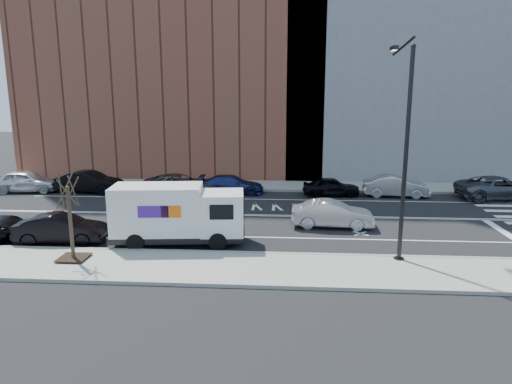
# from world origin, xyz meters

# --- Properties ---
(ground) EXTENTS (120.00, 120.00, 0.00)m
(ground) POSITION_xyz_m (0.00, 0.00, 0.00)
(ground) COLOR black
(ground) RESTS_ON ground
(sidewalk_near) EXTENTS (44.00, 3.60, 0.15)m
(sidewalk_near) POSITION_xyz_m (0.00, -8.80, 0.07)
(sidewalk_near) COLOR gray
(sidewalk_near) RESTS_ON ground
(sidewalk_far) EXTENTS (44.00, 3.60, 0.15)m
(sidewalk_far) POSITION_xyz_m (0.00, 8.80, 0.07)
(sidewalk_far) COLOR gray
(sidewalk_far) RESTS_ON ground
(curb_near) EXTENTS (44.00, 0.25, 0.17)m
(curb_near) POSITION_xyz_m (0.00, -7.00, 0.08)
(curb_near) COLOR gray
(curb_near) RESTS_ON ground
(curb_far) EXTENTS (44.00, 0.25, 0.17)m
(curb_far) POSITION_xyz_m (0.00, 7.00, 0.08)
(curb_far) COLOR gray
(curb_far) RESTS_ON ground
(road_markings) EXTENTS (40.00, 8.60, 0.01)m
(road_markings) POSITION_xyz_m (0.00, 0.00, 0.00)
(road_markings) COLOR white
(road_markings) RESTS_ON ground
(bldg_brick) EXTENTS (26.00, 10.00, 22.00)m
(bldg_brick) POSITION_xyz_m (-8.00, 15.60, 11.00)
(bldg_brick) COLOR brown
(bldg_brick) RESTS_ON ground
(bldg_concrete) EXTENTS (20.00, 10.00, 26.00)m
(bldg_concrete) POSITION_xyz_m (12.00, 15.60, 13.00)
(bldg_concrete) COLOR slate
(bldg_concrete) RESTS_ON ground
(streetlight) EXTENTS (0.44, 4.02, 9.34)m
(streetlight) POSITION_xyz_m (7.00, -6.91, 5.08)
(streetlight) COLOR black
(streetlight) RESTS_ON ground
(street_tree) EXTENTS (1.20, 1.20, 3.75)m
(street_tree) POSITION_xyz_m (-7.00, -8.40, 1.45)
(street_tree) COLOR black
(street_tree) RESTS_ON ground
(fedex_van) EXTENTS (6.51, 2.80, 2.89)m
(fedex_van) POSITION_xyz_m (-3.10, -5.60, 1.52)
(fedex_van) COLOR black
(fedex_van) RESTS_ON ground
(far_parked_a) EXTENTS (4.99, 2.52, 1.63)m
(far_parked_a) POSITION_xyz_m (-17.19, 5.53, 0.81)
(far_parked_a) COLOR silver
(far_parked_a) RESTS_ON ground
(far_parked_b) EXTENTS (4.97, 2.17, 1.59)m
(far_parked_b) POSITION_xyz_m (-12.38, 5.63, 0.80)
(far_parked_b) COLOR black
(far_parked_b) RESTS_ON ground
(far_parked_c) EXTENTS (5.69, 3.16, 1.50)m
(far_parked_c) POSITION_xyz_m (-5.60, 5.38, 0.75)
(far_parked_c) COLOR #52555A
(far_parked_c) RESTS_ON ground
(far_parked_d) EXTENTS (4.74, 2.08, 1.35)m
(far_parked_d) POSITION_xyz_m (-1.89, 6.03, 0.68)
(far_parked_d) COLOR navy
(far_parked_d) RESTS_ON ground
(far_parked_e) EXTENTS (4.13, 1.93, 1.37)m
(far_parked_e) POSITION_xyz_m (5.29, 5.74, 0.68)
(far_parked_e) COLOR black
(far_parked_e) RESTS_ON ground
(far_parked_f) EXTENTS (4.65, 1.87, 1.50)m
(far_parked_f) POSITION_xyz_m (9.83, 5.83, 0.75)
(far_parked_f) COLOR #B2B1B6
(far_parked_f) RESTS_ON ground
(far_parked_g) EXTENTS (5.95, 3.10, 1.60)m
(far_parked_g) POSITION_xyz_m (16.80, 5.42, 0.80)
(far_parked_g) COLOR #4A4D52
(far_parked_g) RESTS_ON ground
(driving_sedan) EXTENTS (4.48, 1.70, 1.46)m
(driving_sedan) POSITION_xyz_m (4.62, -2.19, 0.73)
(driving_sedan) COLOR #B5B4BA
(driving_sedan) RESTS_ON ground
(near_parked_rear_a) EXTENTS (4.42, 1.84, 1.42)m
(near_parked_rear_a) POSITION_xyz_m (-8.78, -5.84, 0.71)
(near_parked_rear_a) COLOR black
(near_parked_rear_a) RESTS_ON ground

